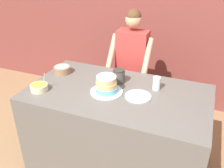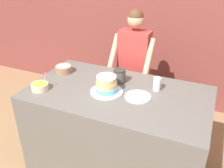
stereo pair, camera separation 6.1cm
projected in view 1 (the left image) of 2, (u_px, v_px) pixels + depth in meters
The scene contains 9 objects.
wall_back at pixel (157, 17), 3.47m from camera, with size 10.00×0.05×2.60m.
counter at pixel (117, 130), 2.58m from camera, with size 1.72×0.97×0.93m.
person_baker at pixel (132, 61), 3.00m from camera, with size 0.49×0.43×1.55m.
cake at pixel (106, 85), 2.33m from camera, with size 0.31×0.31×0.17m.
frosting_bowl_orange at pixel (39, 87), 2.37m from camera, with size 0.16×0.16×0.18m.
frosting_bowl_pink at pixel (62, 69), 2.71m from camera, with size 0.18×0.18×0.08m.
drinking_glass at pixel (157, 83), 2.38m from camera, with size 0.07×0.07×0.13m.
ceramic_plate at pixel (138, 96), 2.28m from camera, with size 0.24×0.24×0.01m.
stoneware_jar at pixel (119, 76), 2.51m from camera, with size 0.12×0.12×0.14m.
Camera 1 is at (0.71, -1.44, 2.11)m, focal length 40.00 mm.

